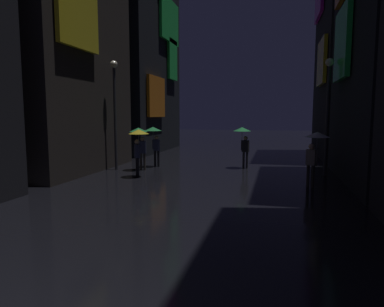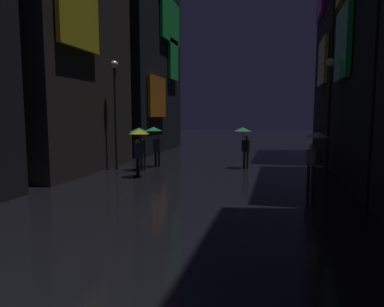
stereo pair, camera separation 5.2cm
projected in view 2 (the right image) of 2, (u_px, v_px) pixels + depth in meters
The scene contains 8 objects.
building_left_far at pixel (138, 44), 25.58m from camera, with size 4.25×8.93×16.09m.
pedestrian_near_crossing_clear at pixel (316, 144), 12.83m from camera, with size 0.90×0.90×2.12m.
pedestrian_midstreet_centre_green at pixel (155, 135), 18.01m from camera, with size 0.90×0.90×2.12m.
pedestrian_far_right_yellow at pixel (139, 140), 15.05m from camera, with size 0.90×0.90×2.12m.
pedestrian_foreground_left_green at pixel (140, 137), 16.89m from camera, with size 0.90×0.90×2.12m.
pedestrian_midstreet_left_green at pixel (244, 136), 17.52m from camera, with size 0.90×0.90×2.12m.
streetlamp_left_far at pixel (115, 102), 16.91m from camera, with size 0.36×0.36×5.39m.
streetlamp_right_far at pixel (328, 103), 15.21m from camera, with size 0.36×0.36×5.23m.
Camera 2 is at (2.86, -2.09, 2.76)m, focal length 32.00 mm.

